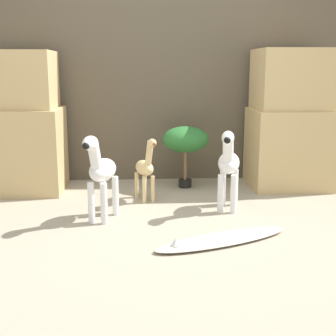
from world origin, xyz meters
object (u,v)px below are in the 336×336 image
Objects in this scene: zebra_left at (101,172)px; surfboard at (221,239)px; zebra_right at (228,164)px; giraffe_figurine at (145,168)px; potted_palm_front at (185,140)px.

zebra_left is 1.04m from surfboard.
zebra_right reaches higher than giraffe_figurine.
potted_palm_front is at bearing 109.51° from zebra_right.
giraffe_figurine reaches higher than surfboard.
zebra_right is 0.82m from potted_palm_front.
giraffe_figurine is at bearing -131.05° from potted_palm_front.
giraffe_figurine is 0.56× the size of surfboard.
zebra_right is 0.66× the size of surfboard.
zebra_right and zebra_left have the same top height.
potted_palm_front is at bearing 93.80° from surfboard.
giraffe_figurine is 0.96× the size of potted_palm_front.
surfboard is (0.10, -1.49, -0.44)m from potted_palm_front.
zebra_left is 1.22m from potted_palm_front.
giraffe_figurine is at bearing 154.23° from zebra_right.
zebra_left is 0.66× the size of surfboard.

